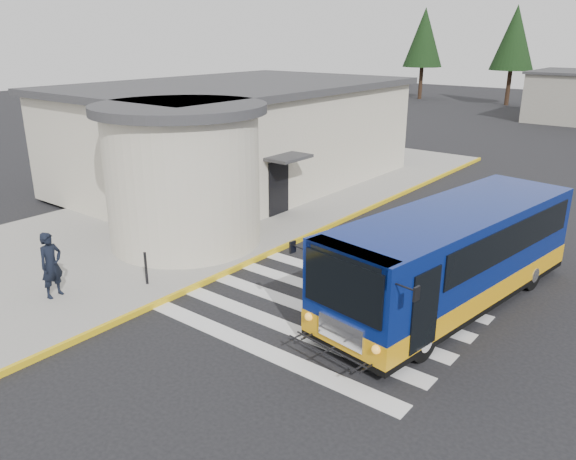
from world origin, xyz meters
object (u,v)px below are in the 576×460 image
Objects in this scene: transit_bus at (451,260)px; pedestrian_b at (221,236)px; pedestrian_a at (51,265)px; bollard at (146,268)px.

transit_bus is 7.23m from pedestrian_b.
transit_bus is 10.96m from pedestrian_a.
pedestrian_b reaches higher than bollard.
pedestrian_b is 2.77m from bollard.
transit_bus is 10.06× the size of bollard.
pedestrian_a is 2.56m from bollard.
bollard is (-7.36, -4.52, -0.66)m from transit_bus.
transit_bus is at bearing 84.29° from pedestrian_b.
pedestrian_a is 1.90× the size of bollard.
transit_bus is at bearing 31.57° from bollard.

